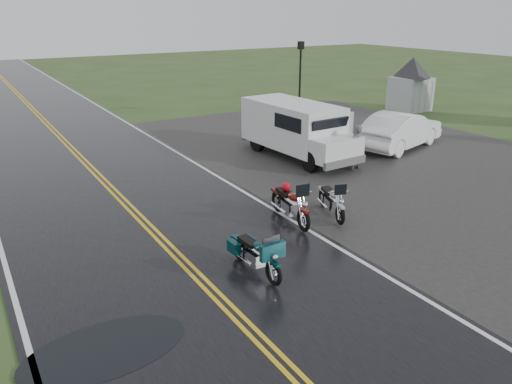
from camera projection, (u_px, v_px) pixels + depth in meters
The scene contains 11 objects.
ground at pixel (198, 279), 11.68m from camera, with size 120.00×120.00×0.00m, color #2D471E.
road at pixel (90, 168), 19.69m from camera, with size 8.00×100.00×0.04m, color black.
parking_pad at pixel (385, 158), 21.05m from camera, with size 14.00×24.00×0.03m, color black.
visitor_center at pixel (412, 71), 30.22m from camera, with size 16.00×10.00×4.80m, color #A8AAAD, non-canonical shape.
motorcycle_red at pixel (304, 211), 13.82m from camera, with size 0.82×2.27×1.34m, color #62100B, non-canonical shape.
motorcycle_teal at pixel (274, 264), 11.13m from camera, with size 0.72×1.99×1.17m, color #043034, non-canonical shape.
motorcycle_silver at pixel (341, 207), 14.30m from camera, with size 0.72×1.99×1.18m, color #A6A9AD, non-canonical shape.
van_white at pixel (311, 143), 18.88m from camera, with size 2.22×5.91×2.32m, color silver, non-canonical shape.
person_at_van at pixel (356, 148), 19.29m from camera, with size 0.64×0.42×1.77m, color #505156.
sedan_white at pixel (400, 131), 22.30m from camera, with size 1.72×4.92×1.62m, color white.
lamp_post_far_right at pixel (300, 82), 27.25m from camera, with size 0.37×0.37×4.36m, color black, non-canonical shape.
Camera 1 is at (-4.17, -9.46, 5.95)m, focal length 35.00 mm.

